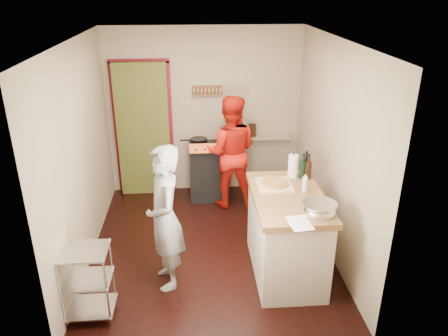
{
  "coord_description": "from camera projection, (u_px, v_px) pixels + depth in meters",
  "views": [
    {
      "loc": [
        -0.19,
        -4.84,
        3.19
      ],
      "look_at": [
        0.18,
        0.0,
        1.1
      ],
      "focal_mm": 35.0,
      "sensor_mm": 36.0,
      "label": 1
    }
  ],
  "objects": [
    {
      "name": "stove",
      "position": [
        209.0,
        170.0,
        6.84
      ],
      "size": [
        0.6,
        0.63,
        1.0
      ],
      "color": "black",
      "rests_on": "ground"
    },
    {
      "name": "person_stripe",
      "position": [
        165.0,
        219.0,
        4.7
      ],
      "size": [
        0.52,
        0.68,
        1.66
      ],
      "primitive_type": "imported",
      "rotation": [
        0.0,
        0.0,
        -1.35
      ],
      "color": "#B8B9BE",
      "rests_on": "ground"
    },
    {
      "name": "left_wall",
      "position": [
        81.0,
        156.0,
        5.09
      ],
      "size": [
        0.04,
        3.5,
        2.6
      ],
      "primitive_type": "cube",
      "color": "tan",
      "rests_on": "ground"
    },
    {
      "name": "person_red",
      "position": [
        230.0,
        152.0,
        6.46
      ],
      "size": [
        0.88,
        0.71,
        1.7
      ],
      "primitive_type": "imported",
      "rotation": [
        0.0,
        0.0,
        3.05
      ],
      "color": "red",
      "rests_on": "ground"
    },
    {
      "name": "right_wall",
      "position": [
        333.0,
        149.0,
        5.3
      ],
      "size": [
        0.04,
        3.5,
        2.6
      ],
      "primitive_type": "cube",
      "color": "tan",
      "rests_on": "ground"
    },
    {
      "name": "island",
      "position": [
        287.0,
        233.0,
        5.01
      ],
      "size": [
        0.79,
        1.43,
        1.32
      ],
      "color": "beige",
      "rests_on": "ground"
    },
    {
      "name": "ceiling",
      "position": [
        208.0,
        39.0,
        4.67
      ],
      "size": [
        3.0,
        3.5,
        0.02
      ],
      "primitive_type": "cube",
      "color": "white",
      "rests_on": "back_wall"
    },
    {
      "name": "back_wall",
      "position": [
        164.0,
        123.0,
        6.85
      ],
      "size": [
        3.0,
        0.44,
        2.6
      ],
      "color": "tan",
      "rests_on": "ground"
    },
    {
      "name": "floor",
      "position": [
        211.0,
        245.0,
        5.71
      ],
      "size": [
        3.5,
        3.5,
        0.0
      ],
      "primitive_type": "plane",
      "color": "black",
      "rests_on": "ground"
    },
    {
      "name": "wire_shelving",
      "position": [
        87.0,
        280.0,
        4.35
      ],
      "size": [
        0.48,
        0.4,
        0.8
      ],
      "color": "silver",
      "rests_on": "ground"
    }
  ]
}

